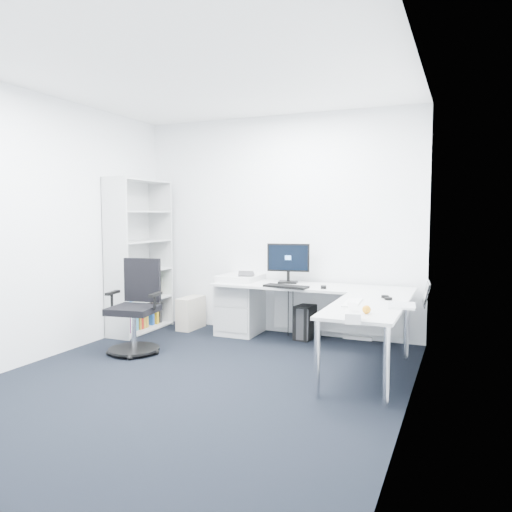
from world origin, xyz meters
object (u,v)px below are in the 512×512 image
at_px(l_desk, 302,320).
at_px(bookshelf, 139,256).
at_px(laptop, 402,293).
at_px(monitor, 288,263).
at_px(task_chair, 133,307).

bearing_deg(l_desk, bookshelf, 178.68).
xyz_separation_m(bookshelf, laptop, (3.30, -0.67, -0.17)).
relative_size(l_desk, bookshelf, 1.19).
xyz_separation_m(l_desk, laptop, (1.12, -0.62, 0.45)).
height_order(l_desk, monitor, monitor).
bearing_deg(task_chair, bookshelf, 113.42).
distance_m(l_desk, monitor, 0.78).
height_order(l_desk, task_chair, task_chair).
relative_size(task_chair, laptop, 2.95).
bearing_deg(monitor, l_desk, -63.75).
relative_size(bookshelf, monitor, 3.81).
xyz_separation_m(task_chair, monitor, (1.30, 1.26, 0.41)).
distance_m(task_chair, monitor, 1.86).
distance_m(bookshelf, task_chair, 1.15).
bearing_deg(laptop, bookshelf, 162.03).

